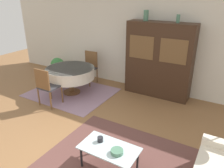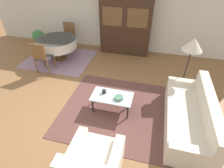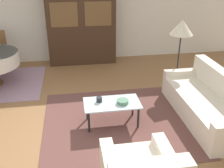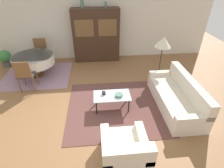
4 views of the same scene
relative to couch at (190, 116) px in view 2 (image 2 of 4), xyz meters
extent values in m
plane|color=brown|center=(-2.51, -0.21, -0.28)|extent=(14.00, 14.00, 0.00)
cube|color=beige|center=(-2.51, 3.42, 1.07)|extent=(10.00, 0.06, 2.70)
cube|color=brown|center=(-1.59, 0.09, -0.28)|extent=(2.52, 2.36, 0.01)
cube|color=gray|center=(-4.12, 2.01, -0.28)|extent=(2.23, 1.84, 0.01)
cube|color=beige|center=(-0.06, 0.00, -0.08)|extent=(0.84, 2.09, 0.40)
cube|color=beige|center=(0.26, 0.00, 0.32)|extent=(0.20, 2.09, 0.40)
cube|color=beige|center=(-0.06, -0.97, 0.18)|extent=(0.84, 0.16, 0.12)
cube|color=beige|center=(-0.06, 0.97, 0.18)|extent=(0.84, 0.16, 0.12)
cube|color=beige|center=(-1.61, -1.44, -0.09)|extent=(0.85, 0.91, 0.39)
cube|color=beige|center=(-1.95, -1.44, 0.17)|extent=(0.16, 0.91, 0.12)
cube|color=beige|center=(-1.27, -1.44, 0.17)|extent=(0.16, 0.91, 0.12)
cylinder|color=black|center=(-2.10, -0.13, -0.08)|extent=(0.04, 0.04, 0.38)
cylinder|color=black|center=(-1.29, -0.13, -0.08)|extent=(0.04, 0.04, 0.38)
cylinder|color=black|center=(-2.10, 0.26, -0.08)|extent=(0.04, 0.04, 0.38)
cylinder|color=black|center=(-1.29, 0.26, -0.08)|extent=(0.04, 0.04, 0.38)
cube|color=silver|center=(-1.70, 0.07, 0.11)|extent=(0.93, 0.52, 0.02)
cube|color=#382316|center=(-2.01, 3.14, 0.70)|extent=(1.74, 0.47, 1.97)
cube|color=brown|center=(-2.43, 2.90, 1.05)|extent=(0.66, 0.01, 0.59)
cube|color=brown|center=(-1.59, 2.90, 1.05)|extent=(0.66, 0.01, 0.59)
cylinder|color=brown|center=(-4.12, 2.01, -0.26)|extent=(0.48, 0.48, 0.03)
cylinder|color=brown|center=(-4.12, 2.01, -0.06)|extent=(0.14, 0.14, 0.44)
cylinder|color=silver|center=(-4.12, 2.01, 0.31)|extent=(1.32, 1.32, 0.30)
cylinder|color=silver|center=(-4.12, 2.01, 0.45)|extent=(1.33, 1.33, 0.03)
cylinder|color=brown|center=(-4.32, 1.41, -0.05)|extent=(0.04, 0.04, 0.45)
cylinder|color=brown|center=(-3.91, 1.41, -0.05)|extent=(0.04, 0.04, 0.45)
cylinder|color=brown|center=(-4.32, 1.01, -0.05)|extent=(0.04, 0.04, 0.45)
cylinder|color=brown|center=(-3.91, 1.01, -0.05)|extent=(0.04, 0.04, 0.45)
cube|color=#333338|center=(-4.12, 1.21, 0.20)|extent=(0.44, 0.44, 0.04)
cube|color=brown|center=(-4.12, 1.01, 0.46)|extent=(0.44, 0.04, 0.48)
cylinder|color=brown|center=(-3.91, 2.61, -0.05)|extent=(0.04, 0.04, 0.45)
cylinder|color=brown|center=(-4.32, 2.61, -0.05)|extent=(0.04, 0.04, 0.45)
cylinder|color=brown|center=(-3.91, 3.01, -0.05)|extent=(0.04, 0.04, 0.45)
cylinder|color=brown|center=(-4.32, 3.01, -0.05)|extent=(0.04, 0.04, 0.45)
cube|color=#333338|center=(-4.12, 2.81, 0.20)|extent=(0.44, 0.44, 0.04)
cube|color=brown|center=(-4.12, 3.01, 0.46)|extent=(0.44, 0.04, 0.48)
cylinder|color=black|center=(-0.07, 1.30, -0.27)|extent=(0.28, 0.28, 0.02)
cylinder|color=black|center=(-0.07, 1.30, 0.32)|extent=(0.03, 0.03, 1.16)
cone|color=beige|center=(-0.07, 1.30, 1.03)|extent=(0.47, 0.47, 0.30)
cylinder|color=#232328|center=(-1.90, 0.13, 0.17)|extent=(0.10, 0.10, 0.08)
cylinder|color=#4C7A60|center=(-1.53, 0.02, 0.16)|extent=(0.19, 0.19, 0.06)
cylinder|color=#4C4C51|center=(-5.44, 2.88, -0.18)|extent=(0.29, 0.29, 0.20)
sphere|color=#387A3D|center=(-5.44, 2.88, 0.11)|extent=(0.45, 0.45, 0.45)
camera|label=1|loc=(-0.27, -2.28, 2.36)|focal=35.00mm
camera|label=2|loc=(-0.95, -2.83, 2.71)|focal=28.00mm
camera|label=3|loc=(-2.30, -3.66, 2.27)|focal=42.00mm
camera|label=4|loc=(-2.04, -3.46, 2.77)|focal=28.00mm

